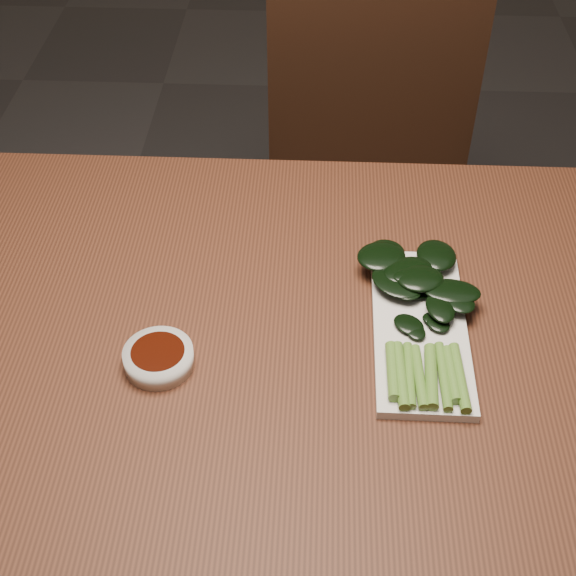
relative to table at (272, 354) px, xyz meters
The scene contains 6 objects.
ground 0.68m from the table, ahead, with size 6.00×6.00×0.00m, color #2E2B2B.
table is the anchor object (origin of this frame).
chair_far 0.72m from the table, 74.97° to the left, with size 0.48×0.48×0.89m.
sauce_bowl 0.19m from the table, 148.02° to the right, with size 0.09×0.09×0.03m.
serving_plate 0.22m from the table, ahead, with size 0.13×0.31×0.01m.
gai_lan 0.23m from the table, ahead, with size 0.19×0.33×0.03m.
Camera 1 is at (0.06, -0.79, 1.57)m, focal length 50.00 mm.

